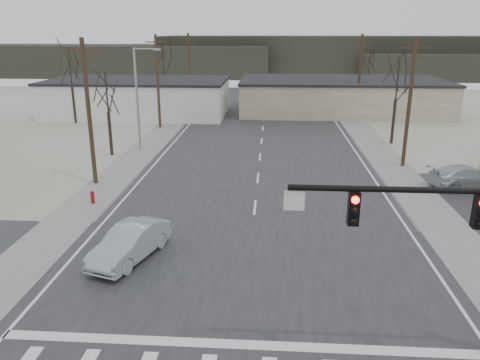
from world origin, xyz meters
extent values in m
plane|color=silver|center=(0.00, 0.00, 0.00)|extent=(140.00, 140.00, 0.00)
cube|color=#272629|center=(0.00, 15.00, 0.02)|extent=(18.00, 110.00, 0.05)
cube|color=#272629|center=(0.00, 0.00, 0.02)|extent=(90.00, 10.00, 0.04)
cube|color=gray|center=(-10.60, 20.00, 0.03)|extent=(3.00, 90.00, 0.06)
cube|color=gray|center=(10.60, 20.00, 0.03)|extent=(3.00, 90.00, 0.06)
cylinder|color=black|center=(5.60, -6.20, 6.20)|extent=(8.40, 0.18, 0.18)
cube|color=black|center=(6.80, -6.20, 5.60)|extent=(0.32, 0.30, 1.00)
cube|color=black|center=(3.30, -6.20, 5.60)|extent=(0.32, 0.30, 1.00)
sphere|color=#FF0C05|center=(3.30, -6.37, 5.92)|extent=(0.22, 0.22, 0.22)
cube|color=silver|center=(1.60, -6.20, 5.80)|extent=(0.60, 0.04, 0.60)
cylinder|color=#A50C0C|center=(-10.20, 8.00, 0.35)|extent=(0.24, 0.24, 0.70)
sphere|color=#A50C0C|center=(-10.20, 8.00, 0.75)|extent=(0.24, 0.24, 0.24)
cube|color=silver|center=(-16.00, 40.00, 2.10)|extent=(22.00, 12.00, 4.20)
cube|color=black|center=(-16.00, 40.00, 4.35)|extent=(22.30, 12.30, 0.30)
cube|color=beige|center=(10.00, 44.00, 2.00)|extent=(26.00, 14.00, 4.00)
cube|color=black|center=(10.00, 44.00, 4.15)|extent=(26.30, 14.30, 0.30)
cylinder|color=#44341F|center=(-11.50, 12.00, 5.00)|extent=(0.30, 0.30, 10.00)
cube|color=#44341F|center=(-11.50, 12.00, 9.20)|extent=(2.20, 0.12, 0.12)
cube|color=#44341F|center=(-11.50, 12.00, 8.50)|extent=(1.60, 0.12, 0.12)
cylinder|color=#44341F|center=(-11.50, 32.00, 5.00)|extent=(0.30, 0.30, 10.00)
cube|color=#44341F|center=(-11.50, 32.00, 9.20)|extent=(2.20, 0.12, 0.12)
cube|color=#44341F|center=(-11.50, 32.00, 8.50)|extent=(1.60, 0.12, 0.12)
cylinder|color=#44341F|center=(-11.50, 52.00, 5.00)|extent=(0.30, 0.30, 10.00)
cube|color=#44341F|center=(-11.50, 52.00, 9.20)|extent=(2.20, 0.12, 0.12)
cube|color=#44341F|center=(-11.50, 52.00, 8.50)|extent=(1.60, 0.12, 0.12)
cylinder|color=#44341F|center=(11.50, 18.00, 5.00)|extent=(0.30, 0.30, 10.00)
cube|color=#44341F|center=(11.50, 18.00, 9.20)|extent=(2.20, 0.12, 0.12)
cube|color=#44341F|center=(11.50, 18.00, 8.50)|extent=(1.60, 0.12, 0.12)
cylinder|color=#44341F|center=(11.50, 40.00, 5.00)|extent=(0.30, 0.30, 10.00)
cube|color=#44341F|center=(11.50, 40.00, 9.20)|extent=(2.20, 0.12, 0.12)
cube|color=#44341F|center=(11.50, 40.00, 8.50)|extent=(1.60, 0.12, 0.12)
cylinder|color=gray|center=(-11.00, 22.00, 4.50)|extent=(0.20, 0.20, 9.00)
cylinder|color=gray|center=(-10.00, 22.00, 8.90)|extent=(2.00, 0.12, 0.12)
cube|color=gray|center=(-9.00, 22.00, 8.85)|extent=(0.60, 0.25, 0.18)
cylinder|color=#31241E|center=(-13.00, 20.00, 1.88)|extent=(0.28, 0.28, 3.75)
cylinder|color=#31241E|center=(-13.00, 20.00, 5.25)|extent=(0.14, 0.14, 3.75)
cylinder|color=#31241E|center=(12.50, 26.00, 2.12)|extent=(0.28, 0.28, 4.25)
cylinder|color=#31241E|center=(12.50, 26.00, 5.95)|extent=(0.14, 0.14, 4.25)
cylinder|color=#31241E|center=(-14.00, 46.00, 2.25)|extent=(0.28, 0.28, 4.50)
cylinder|color=#31241E|center=(-14.00, 46.00, 6.30)|extent=(0.14, 0.14, 4.50)
cylinder|color=#31241E|center=(15.00, 52.00, 2.00)|extent=(0.28, 0.28, 4.00)
cylinder|color=#31241E|center=(15.00, 52.00, 5.60)|extent=(0.14, 0.14, 4.00)
cylinder|color=#31241E|center=(-22.00, 34.00, 2.25)|extent=(0.28, 0.28, 4.50)
cylinder|color=#31241E|center=(-22.00, 34.00, 6.30)|extent=(0.14, 0.14, 4.50)
cube|color=#333026|center=(-35.00, 92.00, 3.50)|extent=(70.00, 18.00, 7.00)
cube|color=#333026|center=(15.00, 96.00, 4.50)|extent=(80.00, 18.00, 9.00)
imported|color=#9EA5A8|center=(-5.66, 0.87, 0.86)|extent=(3.14, 5.20, 1.62)
imported|color=black|center=(-1.30, 50.40, 0.75)|extent=(2.90, 5.17, 1.41)
imported|color=black|center=(-1.80, 61.32, 0.78)|extent=(2.77, 4.60, 1.47)
imported|color=#B1B6BC|center=(14.43, 13.00, 0.78)|extent=(5.46, 3.23, 1.48)
camera|label=1|loc=(0.89, -18.87, 10.49)|focal=35.00mm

